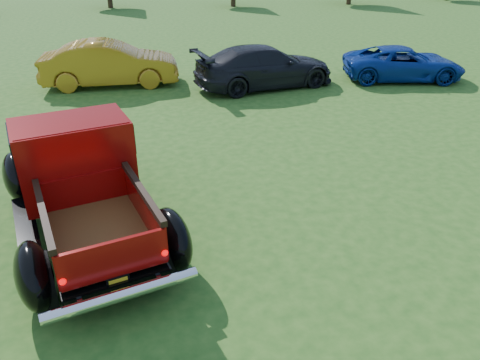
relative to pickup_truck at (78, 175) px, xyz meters
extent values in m
plane|color=#255016|center=(2.14, -1.12, -0.91)|extent=(120.00, 120.00, 0.00)
cylinder|color=black|center=(-0.30, -2.23, -0.50)|extent=(0.46, 0.86, 0.83)
cylinder|color=black|center=(1.40, -1.76, -0.50)|extent=(0.46, 0.86, 0.83)
cylinder|color=black|center=(-1.17, 0.96, -0.50)|extent=(0.46, 0.86, 0.83)
cylinder|color=black|center=(0.52, 1.43, -0.50)|extent=(0.46, 0.86, 0.83)
cube|color=black|center=(0.10, -0.35, -0.45)|extent=(2.68, 5.06, 0.21)
cube|color=maroon|center=(-0.36, 1.29, -0.02)|extent=(2.10, 1.96, 0.64)
cube|color=silver|center=(-0.57, 2.06, -0.03)|extent=(1.61, 0.50, 0.52)
cube|color=maroon|center=(0.00, 0.00, 0.33)|extent=(2.09, 1.63, 1.34)
cube|color=black|center=(0.00, 0.00, 0.69)|extent=(2.10, 1.54, 0.52)
cube|color=maroon|center=(0.00, 0.00, 0.97)|extent=(1.98, 1.51, 0.08)
cube|color=brown|center=(0.44, -1.59, -0.27)|extent=(1.89, 2.36, 0.05)
cube|color=maroon|center=(-0.23, -1.78, 0.00)|extent=(0.60, 2.00, 0.54)
cube|color=maroon|center=(1.11, -1.41, 0.00)|extent=(0.60, 2.00, 0.54)
cube|color=maroon|center=(0.17, -0.60, 0.00)|extent=(1.36, 0.42, 0.54)
cube|color=maroon|center=(0.71, -2.59, 0.00)|extent=(1.36, 0.43, 0.54)
cube|color=black|center=(-0.23, -1.78, 0.32)|extent=(0.64, 2.02, 0.09)
cube|color=black|center=(1.11, -1.41, 0.32)|extent=(0.64, 2.02, 0.09)
ellipsoid|color=black|center=(-0.40, -2.25, -0.37)|extent=(0.75, 1.18, 0.91)
ellipsoid|color=black|center=(1.49, -1.73, -0.37)|extent=(0.75, 1.18, 0.91)
ellipsoid|color=black|center=(-1.27, 0.93, -0.37)|extent=(0.75, 1.18, 0.91)
ellipsoid|color=black|center=(0.62, 1.45, -0.37)|extent=(0.75, 1.18, 0.91)
cube|color=black|center=(-0.84, -0.66, -0.57)|extent=(0.89, 2.18, 0.06)
cube|color=black|center=(1.06, -0.14, -0.57)|extent=(0.89, 2.18, 0.06)
cylinder|color=silver|center=(0.78, -2.84, -0.40)|extent=(1.98, 0.69, 0.17)
cube|color=black|center=(0.72, -2.63, -0.34)|extent=(0.30, 0.10, 0.15)
cube|color=gold|center=(0.73, -2.64, -0.34)|extent=(0.24, 0.08, 0.10)
sphere|color=#CC0505|center=(0.09, -2.79, -0.11)|extent=(0.09, 0.09, 0.09)
sphere|color=#CC0505|center=(1.36, -2.44, -0.11)|extent=(0.09, 0.09, 0.09)
imported|color=#B17917|center=(0.12, 8.92, -0.16)|extent=(4.61, 1.69, 1.51)
imported|color=black|center=(5.28, 7.71, -0.21)|extent=(5.11, 2.89, 1.40)
imported|color=navy|center=(10.39, 7.63, -0.33)|extent=(4.51, 2.72, 1.17)
camera|label=1|loc=(1.35, -7.69, 3.67)|focal=35.00mm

